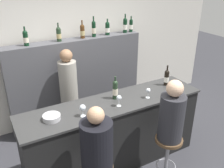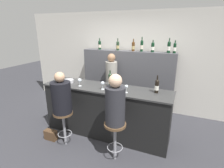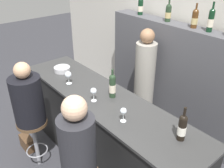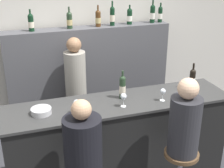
% 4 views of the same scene
% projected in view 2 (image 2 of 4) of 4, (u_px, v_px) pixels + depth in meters
% --- Properties ---
extents(ground_plane, '(16.00, 16.00, 0.00)m').
position_uv_depth(ground_plane, '(100.00, 141.00, 3.52)').
color(ground_plane, '#333338').
extents(wall_back, '(6.40, 0.05, 2.60)m').
position_uv_depth(wall_back, '(130.00, 61.00, 4.77)').
color(wall_back, beige).
rests_on(wall_back, ground_plane).
extents(bar_counter, '(2.62, 0.63, 1.05)m').
position_uv_depth(bar_counter, '(106.00, 111.00, 3.62)').
color(bar_counter, black).
rests_on(bar_counter, ground_plane).
extents(back_bar_cabinet, '(2.45, 0.28, 1.61)m').
position_uv_depth(back_bar_cabinet, '(127.00, 81.00, 4.72)').
color(back_bar_cabinet, '#4C4C51').
rests_on(back_bar_cabinet, ground_plane).
extents(wine_bottle_counter_0, '(0.07, 0.07, 0.33)m').
position_uv_depth(wine_bottle_counter_0, '(110.00, 80.00, 3.46)').
color(wine_bottle_counter_0, '#233823').
rests_on(wine_bottle_counter_0, bar_counter).
extents(wine_bottle_counter_1, '(0.07, 0.07, 0.33)m').
position_uv_depth(wine_bottle_counter_1, '(157.00, 86.00, 3.13)').
color(wine_bottle_counter_1, black).
rests_on(wine_bottle_counter_1, bar_counter).
extents(wine_bottle_backbar_0, '(0.08, 0.08, 0.30)m').
position_uv_depth(wine_bottle_backbar_0, '(100.00, 45.00, 4.74)').
color(wine_bottle_backbar_0, black).
rests_on(wine_bottle_backbar_0, back_bar_cabinet).
extents(wine_bottle_backbar_1, '(0.08, 0.08, 0.30)m').
position_uv_depth(wine_bottle_backbar_1, '(118.00, 46.00, 4.54)').
color(wine_bottle_backbar_1, '#233823').
rests_on(wine_bottle_backbar_1, back_bar_cabinet).
extents(wine_bottle_backbar_2, '(0.08, 0.08, 0.31)m').
position_uv_depth(wine_bottle_backbar_2, '(133.00, 46.00, 4.39)').
color(wine_bottle_backbar_2, '#4C2D14').
rests_on(wine_bottle_backbar_2, back_bar_cabinet).
extents(wine_bottle_backbar_3, '(0.07, 0.07, 0.35)m').
position_uv_depth(wine_bottle_backbar_3, '(142.00, 46.00, 4.30)').
color(wine_bottle_backbar_3, black).
rests_on(wine_bottle_backbar_3, back_bar_cabinet).
extents(wine_bottle_backbar_4, '(0.08, 0.08, 0.29)m').
position_uv_depth(wine_bottle_backbar_4, '(153.00, 47.00, 4.21)').
color(wine_bottle_backbar_4, black).
rests_on(wine_bottle_backbar_4, back_bar_cabinet).
extents(wine_bottle_backbar_5, '(0.08, 0.08, 0.34)m').
position_uv_depth(wine_bottle_backbar_5, '(169.00, 47.00, 4.06)').
color(wine_bottle_backbar_5, black).
rests_on(wine_bottle_backbar_5, back_bar_cabinet).
extents(wine_bottle_backbar_6, '(0.07, 0.07, 0.29)m').
position_uv_depth(wine_bottle_backbar_6, '(175.00, 48.00, 4.02)').
color(wine_bottle_backbar_6, black).
rests_on(wine_bottle_backbar_6, back_bar_cabinet).
extents(wine_glass_0, '(0.08, 0.08, 0.16)m').
position_uv_depth(wine_glass_0, '(80.00, 81.00, 3.50)').
color(wine_glass_0, silver).
rests_on(wine_glass_0, bar_counter).
extents(wine_glass_1, '(0.07, 0.07, 0.16)m').
position_uv_depth(wine_glass_1, '(103.00, 83.00, 3.31)').
color(wine_glass_1, silver).
rests_on(wine_glass_1, bar_counter).
extents(wine_glass_2, '(0.06, 0.06, 0.15)m').
position_uv_depth(wine_glass_2, '(126.00, 87.00, 3.14)').
color(wine_glass_2, silver).
rests_on(wine_glass_2, bar_counter).
extents(metal_bowl, '(0.21, 0.21, 0.06)m').
position_uv_depth(metal_bowl, '(69.00, 81.00, 3.76)').
color(metal_bowl, '#B7B7BC').
rests_on(metal_bowl, bar_counter).
extents(bar_stool_left, '(0.36, 0.36, 0.69)m').
position_uv_depth(bar_stool_left, '(64.00, 119.00, 3.27)').
color(bar_stool_left, gray).
rests_on(bar_stool_left, ground_plane).
extents(guest_seated_left, '(0.35, 0.35, 0.76)m').
position_uv_depth(guest_seated_left, '(61.00, 96.00, 3.13)').
color(guest_seated_left, black).
rests_on(guest_seated_left, bar_stool_left).
extents(bar_stool_right, '(0.36, 0.36, 0.69)m').
position_uv_depth(bar_stool_right, '(115.00, 132.00, 2.88)').
color(bar_stool_right, gray).
rests_on(bar_stool_right, ground_plane).
extents(guest_seated_right, '(0.32, 0.32, 0.83)m').
position_uv_depth(guest_seated_right, '(115.00, 103.00, 2.73)').
color(guest_seated_right, '#28282D').
rests_on(guest_seated_right, bar_stool_right).
extents(bartender, '(0.29, 0.29, 1.57)m').
position_uv_depth(bartender, '(111.00, 86.00, 4.54)').
color(bartender, gray).
rests_on(bartender, ground_plane).
extents(handbag, '(0.26, 0.12, 0.20)m').
position_uv_depth(handbag, '(51.00, 135.00, 3.54)').
color(handbag, '#513823').
rests_on(handbag, ground_plane).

